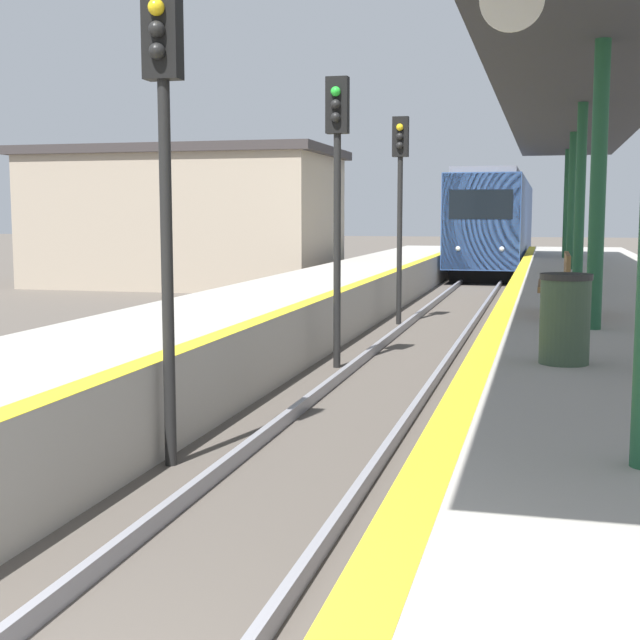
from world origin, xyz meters
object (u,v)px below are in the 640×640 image
Objects in this scene: train at (497,222)px; signal_far at (400,181)px; signal_near at (164,136)px; trash_bin at (565,319)px; signal_mid at (337,167)px; bench at (558,282)px.

train is 22.61m from signal_far.
signal_far is at bearing 88.28° from signal_near.
signal_far is 11.85m from trash_bin.
signal_far is at bearing -92.54° from train.
bench is at bearing -9.98° from signal_mid.
signal_far is (0.05, 6.09, 0.00)m from signal_mid.
train is at bearing 87.75° from signal_near.
train is 24.42× the size of trash_bin.
signal_mid is 6.46m from trash_bin.
signal_near is 6.91m from bench.
signal_mid is at bearing 87.05° from signal_near.
signal_mid is 6.09m from signal_far.
signal_far is 2.68× the size of bench.
signal_mid is 5.22× the size of trash_bin.
bench is at bearing 54.94° from signal_near.
signal_mid reaches higher than trash_bin.
signal_far reaches higher than train.
signal_near is 12.18m from signal_far.
signal_far is 7.75m from bench.
signal_near is at bearing -92.95° from signal_mid.
train is at bearing 94.22° from trash_bin.
signal_near is 4.37m from trash_bin.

